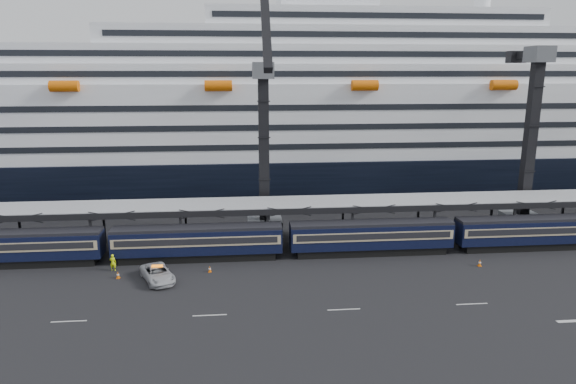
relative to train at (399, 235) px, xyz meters
name	(u,v)px	position (x,y,z in m)	size (l,w,h in m)	color
ground	(473,286)	(4.65, -10.00, -2.20)	(260.00, 260.00, 0.00)	black
train	(399,235)	(0.00, 0.00, 0.00)	(133.05, 3.00, 4.05)	black
canopy	(427,201)	(4.65, 4.00, 3.05)	(130.00, 6.25, 5.53)	gray
cruise_ship	(361,119)	(3.57, 35.99, 10.14)	(214.09, 28.84, 34.00)	black
crane_dark_near	(264,144)	(-15.35, 8.59, 9.73)	(4.50, 17.75, 35.08)	#53575B
crane_dark_mid	(533,131)	(19.65, 7.59, 11.16)	(4.50, 18.24, 39.64)	#53575B
pickup_truck	(158,274)	(-27.03, -5.81, -1.43)	(2.55, 5.54, 1.54)	#ACAEB4
worker	(113,262)	(-32.25, -2.52, -1.28)	(0.67, 0.44, 1.84)	#E0FF0D
traffic_cone_b	(118,275)	(-31.26, -4.74, -1.82)	(0.38, 0.38, 0.76)	#E46007
traffic_cone_c	(210,269)	(-21.87, -3.92, -1.86)	(0.35, 0.35, 0.70)	#E46007
traffic_cone_d	(480,263)	(7.65, -4.97, -1.81)	(0.39, 0.39, 0.79)	#E46007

